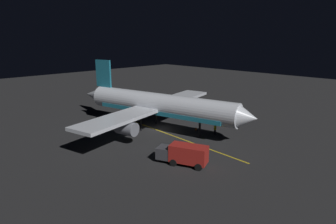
# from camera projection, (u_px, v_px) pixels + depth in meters

# --- Properties ---
(ground_plane) EXTENTS (180.00, 180.00, 0.20)m
(ground_plane) POSITION_uv_depth(u_px,v_px,m) (160.00, 130.00, 50.22)
(ground_plane) COLOR black
(apron_guide_stripe) EXTENTS (1.89, 28.70, 0.01)m
(apron_guide_stripe) POSITION_uv_depth(u_px,v_px,m) (173.00, 136.00, 46.89)
(apron_guide_stripe) COLOR gold
(apron_guide_stripe) RESTS_ON ground_plane
(airliner) EXTENTS (33.31, 34.64, 11.46)m
(airliner) POSITION_uv_depth(u_px,v_px,m) (157.00, 105.00, 49.44)
(airliner) COLOR silver
(airliner) RESTS_ON ground_plane
(baggage_truck) EXTENTS (4.32, 6.75, 2.60)m
(baggage_truck) POSITION_uv_depth(u_px,v_px,m) (184.00, 154.00, 36.00)
(baggage_truck) COLOR maroon
(baggage_truck) RESTS_ON ground_plane
(catering_truck) EXTENTS (2.37, 6.60, 2.41)m
(catering_truck) POSITION_uv_depth(u_px,v_px,m) (203.00, 114.00, 55.22)
(catering_truck) COLOR navy
(catering_truck) RESTS_ON ground_plane
(ground_crew_worker) EXTENTS (0.40, 0.40, 1.74)m
(ground_crew_worker) POSITION_uv_depth(u_px,v_px,m) (215.00, 129.00, 47.27)
(ground_crew_worker) COLOR black
(ground_crew_worker) RESTS_ON ground_plane
(traffic_cone_near_left) EXTENTS (0.50, 0.50, 0.55)m
(traffic_cone_near_left) POSITION_uv_depth(u_px,v_px,m) (196.00, 129.00, 49.67)
(traffic_cone_near_left) COLOR #EA590F
(traffic_cone_near_left) RESTS_ON ground_plane
(traffic_cone_near_right) EXTENTS (0.50, 0.50, 0.55)m
(traffic_cone_near_right) POSITION_uv_depth(u_px,v_px,m) (188.00, 157.00, 37.85)
(traffic_cone_near_right) COLOR #EA590F
(traffic_cone_near_right) RESTS_ON ground_plane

